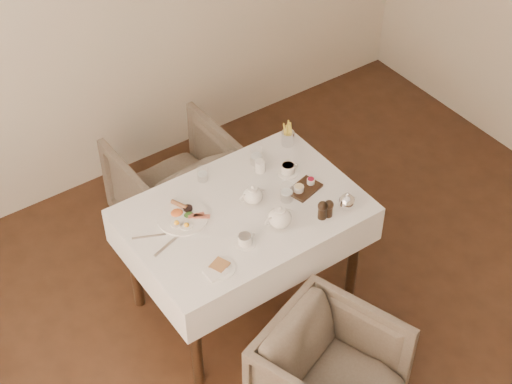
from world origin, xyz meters
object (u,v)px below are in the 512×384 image
Objects in this scene: armchair_far at (177,184)px; teapot_centre at (253,194)px; table at (244,225)px; breakfast_plate at (183,217)px; armchair_near at (330,375)px.

armchair_far is 4.73× the size of teapot_centre.
armchair_far is at bearing 99.26° from teapot_centre.
table is at bearing -160.95° from teapot_centre.
table is 0.36m from breakfast_plate.
teapot_centre reaches higher than armchair_near.
teapot_centre is at bearing 13.29° from table.
teapot_centre is at bearing 92.58° from armchair_far.
teapot_centre reaches higher than breakfast_plate.
teapot_centre reaches higher than table.
breakfast_plate is (-0.33, -0.67, 0.43)m from armchair_far.
table is 0.86m from armchair_far.
armchair_near is 1.14m from breakfast_plate.
breakfast_plate is 1.80× the size of teapot_centre.
table is 1.75× the size of armchair_far.
teapot_centre is (0.07, 0.02, 0.18)m from table.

